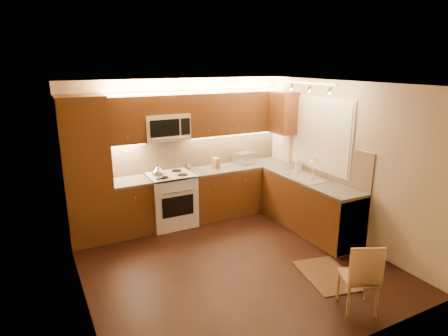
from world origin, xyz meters
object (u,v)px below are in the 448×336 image
stove (171,200)px  kettle (158,172)px  knife_block (216,163)px  soap_bottle (299,164)px  toaster_oven (244,158)px  dining_chair (359,275)px  microwave (166,127)px  sink (306,172)px

stove → kettle: kettle is taller
knife_block → soap_bottle: bearing=-34.7°
toaster_oven → dining_chair: bearing=-108.4°
knife_block → microwave: bearing=169.4°
sink → knife_block: (-1.11, 1.16, 0.02)m
sink → dining_chair: bearing=-113.6°
sink → soap_bottle: soap_bottle is taller
sink → dining_chair: sink is taller
knife_block → sink: bearing=-50.8°
toaster_oven → microwave: bearing=168.9°
soap_bottle → sink: bearing=-96.1°
microwave → soap_bottle: size_ratio=3.61×
microwave → toaster_oven: 1.69m
stove → sink: 2.35m
knife_block → dining_chair: 3.36m
stove → dining_chair: 3.44m
stove → toaster_oven: (1.53, 0.12, 0.55)m
toaster_oven → knife_block: toaster_oven is taller
toaster_oven → soap_bottle: 1.05m
kettle → stove: bearing=53.6°
dining_chair → kettle: bearing=137.9°
soap_bottle → knife_block: bearing=166.6°
soap_bottle → dining_chair: (-1.11, -2.55, -0.58)m
toaster_oven → soap_bottle: (0.64, -0.83, -0.00)m
soap_bottle → toaster_oven: bearing=144.7°
kettle → dining_chair: 3.43m
dining_chair → microwave: bearing=132.2°
kettle → soap_bottle: size_ratio=1.13×
knife_block → soap_bottle: (1.28, -0.75, 0.01)m
stove → toaster_oven: 1.63m
soap_bottle → dining_chair: bearing=-96.5°
microwave → dining_chair: microwave is taller
sink → toaster_oven: (-0.47, 1.24, 0.03)m
microwave → stove: bearing=-90.0°
kettle → toaster_oven: kettle is taller
stove → kettle: 0.65m
microwave → knife_block: microwave is taller
kettle → knife_block: (1.15, 0.20, -0.04)m
toaster_oven → dining_chair: size_ratio=0.42×
microwave → soap_bottle: (2.17, -0.85, -0.71)m
sink → soap_bottle: (0.17, 0.41, 0.03)m
dining_chair → knife_block: bearing=117.8°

